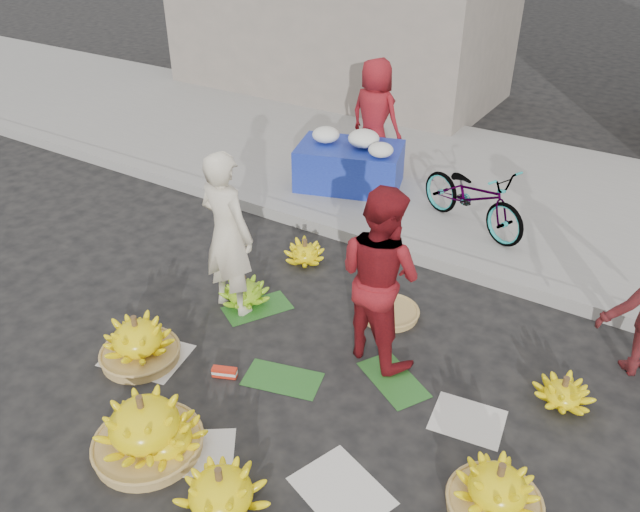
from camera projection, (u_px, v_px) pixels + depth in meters
The scene contains 21 objects.
ground at pixel (305, 370), 5.39m from camera, with size 80.00×80.00×0.00m, color black.
curb at pixel (414, 252), 6.94m from camera, with size 40.00×0.25×0.15m, color gray.
sidewalk at pixel (480, 186), 8.46m from camera, with size 40.00×4.00×0.12m, color gray.
newspaper_scatter at pixel (248, 429), 4.81m from camera, with size 3.20×1.80×0.00m, color silver, non-canonical shape.
banana_leaves at pixel (308, 353), 5.58m from camera, with size 2.00×1.00×0.00m, color #1E561C, non-canonical shape.
banana_bunch_0 at pixel (138, 341), 5.42m from camera, with size 0.68×0.68×0.46m.
banana_bunch_1 at pixel (165, 436), 4.57m from camera, with size 0.61×0.61×0.34m.
banana_bunch_2 at pixel (145, 426), 4.53m from camera, with size 0.80×0.80×0.53m.
banana_bunch_3 at pixel (221, 491), 4.14m from camera, with size 0.66×0.66×0.38m.
banana_bunch_4 at pixel (497, 491), 4.12m from camera, with size 0.62×0.62×0.44m.
banana_bunch_5 at pixel (563, 393), 5.00m from camera, with size 0.49×0.49×0.27m.
banana_bunch_6 at pixel (245, 291), 6.19m from camera, with size 0.63×0.63×0.31m.
banana_bunch_7 at pixel (305, 252), 6.86m from camera, with size 0.49×0.49×0.27m.
basket_spare at pixel (389, 313), 6.05m from camera, with size 0.55×0.55×0.06m, color #A17D43.
incense_stack at pixel (225, 372), 5.30m from camera, with size 0.21×0.07×0.09m, color red.
vendor_cream at pixel (227, 234), 5.77m from camera, with size 0.60×0.39×1.64m, color beige.
vendor_red at pixel (380, 276), 5.18m from camera, with size 0.79×0.62×1.63m, color maroon.
flower_table at pixel (350, 163), 8.16m from camera, with size 1.52×1.20×0.78m.
grey_bucket at pixel (302, 169), 8.42m from camera, with size 0.27×0.27×0.31m, color gray.
flower_vendor at pixel (375, 116), 8.37m from camera, with size 0.76×0.49×1.55m, color maroon.
bicycle at pixel (473, 196), 7.14m from camera, with size 1.51×0.53×0.79m, color gray.
Camera 1 is at (2.30, -3.38, 3.66)m, focal length 35.00 mm.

